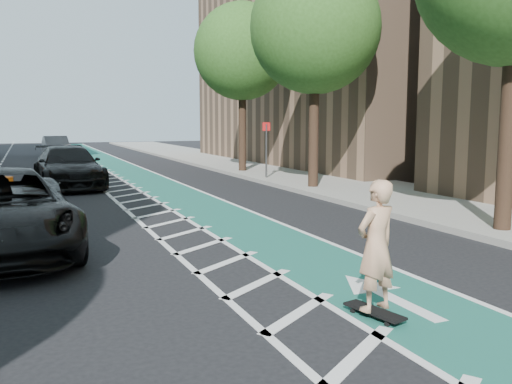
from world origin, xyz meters
TOP-DOWN VIEW (x-y plane):
  - ground at (0.00, 0.00)m, footprint 120.00×120.00m
  - bike_lane at (3.00, 10.00)m, footprint 2.00×90.00m
  - buffer_strip at (1.50, 10.00)m, footprint 1.40×90.00m
  - sidewalk_right at (9.50, 10.00)m, footprint 5.00×90.00m
  - curb_right at (7.05, 10.00)m, footprint 0.12×90.00m
  - building_right_far at (17.50, 20.00)m, footprint 14.00×22.00m
  - tree_r_c at (7.90, 8.00)m, footprint 4.20×4.20m
  - tree_r_d at (7.90, 16.00)m, footprint 4.20×4.20m
  - sign_post at (7.60, 12.00)m, footprint 0.35×0.08m
  - skateboard at (2.30, -3.34)m, footprint 0.43×0.91m
  - skateboarder at (2.30, -3.34)m, footprint 0.69×0.53m
  - suv_far at (-0.29, 12.93)m, footprint 2.59×5.56m
  - car_grey at (0.20, 32.54)m, footprint 1.85×4.59m
  - barrel_b at (-2.39, 9.50)m, footprint 0.59×0.59m

SIDE VIEW (x-z plane):
  - ground at x=0.00m, z-range 0.00..0.00m
  - buffer_strip at x=1.50m, z-range 0.00..0.01m
  - bike_lane at x=3.00m, z-range 0.00..0.01m
  - sidewalk_right at x=9.50m, z-range 0.00..0.15m
  - curb_right at x=7.05m, z-range 0.00..0.16m
  - skateboard at x=2.30m, z-range 0.04..0.15m
  - barrel_b at x=-2.39m, z-range -0.02..0.78m
  - car_grey at x=0.20m, z-range 0.00..1.48m
  - suv_far at x=-0.29m, z-range 0.00..1.57m
  - skateboarder at x=2.30m, z-range 0.12..1.80m
  - sign_post at x=7.60m, z-range 0.11..2.59m
  - tree_r_c at x=7.90m, z-range 1.82..9.72m
  - tree_r_d at x=7.90m, z-range 1.82..9.72m
  - building_right_far at x=17.50m, z-range 0.00..19.00m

